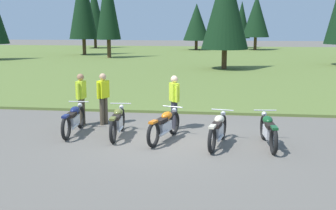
# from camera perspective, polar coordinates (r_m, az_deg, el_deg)

# --- Properties ---
(ground_plane) EXTENTS (140.00, 140.00, 0.00)m
(ground_plane) POSITION_cam_1_polar(r_m,az_deg,el_deg) (11.67, -0.37, -4.90)
(ground_plane) COLOR #605B54
(grass_moorland) EXTENTS (80.00, 44.00, 0.10)m
(grass_moorland) POSITION_cam_1_polar(r_m,az_deg,el_deg) (36.82, 4.85, 6.16)
(grass_moorland) COLOR #5B7033
(grass_moorland) RESTS_ON ground
(forest_treeline) EXTENTS (35.40, 28.80, 9.02)m
(forest_treeline) POSITION_cam_1_polar(r_m,az_deg,el_deg) (42.22, 1.85, 12.82)
(forest_treeline) COLOR #47331E
(forest_treeline) RESTS_ON ground
(motorcycle_navy) EXTENTS (0.62, 2.10, 0.88)m
(motorcycle_navy) POSITION_cam_1_polar(r_m,az_deg,el_deg) (12.61, -12.85, -1.92)
(motorcycle_navy) COLOR black
(motorcycle_navy) RESTS_ON ground
(motorcycle_olive) EXTENTS (0.62, 2.10, 0.88)m
(motorcycle_olive) POSITION_cam_1_polar(r_m,az_deg,el_deg) (12.09, -6.95, -2.28)
(motorcycle_olive) COLOR black
(motorcycle_olive) RESTS_ON ground
(motorcycle_orange) EXTENTS (0.82, 2.04, 0.88)m
(motorcycle_orange) POSITION_cam_1_polar(r_m,az_deg,el_deg) (11.57, -0.49, -2.81)
(motorcycle_orange) COLOR black
(motorcycle_orange) RESTS_ON ground
(motorcycle_cream) EXTENTS (0.68, 2.08, 0.88)m
(motorcycle_cream) POSITION_cam_1_polar(r_m,az_deg,el_deg) (11.19, 6.88, -3.37)
(motorcycle_cream) COLOR black
(motorcycle_cream) RESTS_ON ground
(motorcycle_british_green) EXTENTS (0.62, 2.10, 0.88)m
(motorcycle_british_green) POSITION_cam_1_polar(r_m,az_deg,el_deg) (11.35, 13.66, -3.41)
(motorcycle_british_green) COLOR black
(motorcycle_british_green) RESTS_ON ground
(rider_with_back_turned) EXTENTS (0.35, 0.50, 1.67)m
(rider_with_back_turned) POSITION_cam_1_polar(r_m,az_deg,el_deg) (12.76, 0.86, 0.85)
(rider_with_back_turned) COLOR #2D2D38
(rider_with_back_turned) RESTS_ON ground
(rider_in_hivis_vest) EXTENTS (0.36, 0.50, 1.67)m
(rider_in_hivis_vest) POSITION_cam_1_polar(r_m,az_deg,el_deg) (13.49, -8.89, 1.28)
(rider_in_hivis_vest) COLOR #4C4233
(rider_in_hivis_vest) RESTS_ON ground
(rider_near_row_end) EXTENTS (0.24, 0.55, 1.67)m
(rider_near_row_end) POSITION_cam_1_polar(r_m,az_deg,el_deg) (13.51, -11.85, 1.20)
(rider_near_row_end) COLOR #4C4233
(rider_near_row_end) RESTS_ON ground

